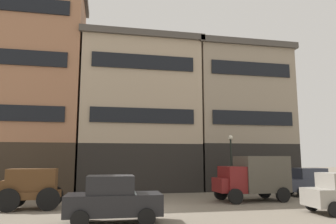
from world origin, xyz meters
The scene contains 10 objects.
ground_plane centered at (0.00, 0.00, 0.00)m, with size 120.00×120.00×0.00m, color slate.
building_far_left centered at (-8.69, 9.52, 7.94)m, with size 10.44×5.94×15.79m.
building_center_left centered at (0.97, 9.52, 6.13)m, with size 9.58×5.94×12.17m.
building_center_right centered at (9.66, 9.52, 6.09)m, with size 8.50×5.94×12.09m.
cargo_wagon centered at (-5.29, 1.13, 1.15)m, with size 2.92×1.54×1.98m.
delivery_truck_near centered at (6.98, 1.78, 1.42)m, with size 4.45×2.37×2.62m.
sedan_dark centered at (-1.37, -3.06, 0.91)m, with size 3.74×1.93×1.83m.
sedan_parked_curb centered at (12.04, 3.38, 0.91)m, with size 3.84×2.15×1.83m.
pedestrian_officer centered at (-6.56, 3.35, 0.98)m, with size 0.48×0.48×1.79m.
streetlamp_curbside centered at (7.05, 5.18, 2.67)m, with size 0.32×0.32×4.12m.
Camera 1 is at (-1.79, -15.93, 2.52)m, focal length 33.68 mm.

